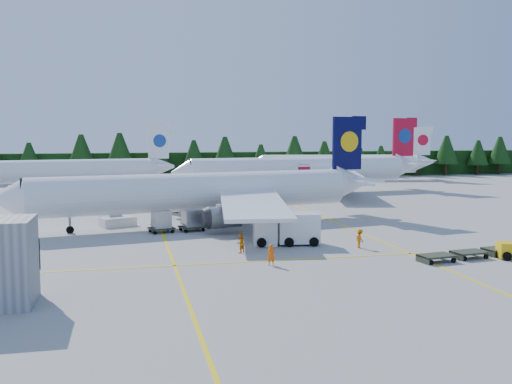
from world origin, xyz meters
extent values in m
plane|color=#9A9B95|center=(0.00, 0.00, 0.00)|extent=(320.00, 320.00, 0.00)
cube|color=yellow|center=(-14.00, 20.00, 0.01)|extent=(0.25, 120.00, 0.01)
cube|color=yellow|center=(6.00, 20.00, 0.01)|extent=(0.25, 120.00, 0.01)
cube|color=yellow|center=(0.00, -6.00, 0.01)|extent=(80.00, 0.25, 0.01)
cube|color=black|center=(0.00, 82.00, 3.00)|extent=(220.00, 4.00, 6.00)
cylinder|color=white|center=(-9.91, 13.37, 3.79)|extent=(35.99, 10.45, 4.21)
cone|color=white|center=(-28.98, 9.96, 3.79)|extent=(3.64, 4.67, 4.21)
cube|color=#070735|center=(9.27, 16.80, 9.06)|extent=(4.00, 1.07, 6.53)
cube|color=white|center=(-8.37, 22.74, 3.16)|extent=(13.02, 16.91, 1.19)
cylinder|color=gray|center=(-9.95, 19.57, 1.69)|extent=(3.91, 2.81, 2.21)
cube|color=white|center=(-5.22, 5.11, 3.16)|extent=(8.42, 16.51, 1.19)
cylinder|color=gray|center=(-7.80, 7.54, 1.69)|extent=(3.91, 2.81, 2.21)
cylinder|color=gray|center=(-23.30, 10.97, 0.90)|extent=(0.25, 0.25, 1.79)
cylinder|color=white|center=(11.50, 44.19, 4.03)|extent=(38.33, 8.60, 4.48)
cone|color=white|center=(-8.98, 41.95, 4.03)|extent=(3.60, 4.79, 4.48)
cube|color=red|center=(32.09, 46.44, 9.63)|extent=(4.27, 0.85, 6.94)
cube|color=white|center=(13.80, 54.02, 3.36)|extent=(13.02, 18.07, 1.27)
cylinder|color=gray|center=(11.91, 50.77, 1.79)|extent=(4.04, 2.75, 2.35)
cube|color=white|center=(15.88, 35.09, 3.36)|extent=(10.00, 17.81, 1.27)
cylinder|color=gray|center=(13.32, 37.85, 1.79)|extent=(4.04, 2.75, 2.35)
cylinder|color=gray|center=(-2.88, 42.61, 0.95)|extent=(0.27, 0.27, 1.90)
cylinder|color=white|center=(-30.13, 56.15, 3.66)|extent=(34.78, 9.42, 4.07)
cube|color=white|center=(-11.55, 59.09, 8.74)|extent=(3.87, 0.96, 6.30)
cylinder|color=white|center=(28.52, 69.48, 3.63)|extent=(34.49, 9.58, 4.03)
cone|color=white|center=(10.21, 72.51, 3.63)|extent=(3.45, 4.44, 4.03)
cube|color=white|center=(46.93, 66.43, 8.67)|extent=(3.84, 0.97, 6.25)
cylinder|color=gray|center=(15.66, 71.61, 0.81)|extent=(0.24, 0.24, 1.61)
cube|color=white|center=(-18.56, 14.82, 0.49)|extent=(4.19, 3.30, 0.97)
cube|color=gray|center=(-19.29, 16.44, 2.04)|extent=(2.74, 3.80, 2.63)
cube|color=gray|center=(-20.01, 18.05, 3.23)|extent=(1.89, 1.62, 0.11)
cube|color=white|center=(-5.16, 0.56, 1.09)|extent=(2.35, 2.35, 2.18)
cube|color=black|center=(-5.16, 0.56, 1.61)|extent=(2.03, 2.20, 0.94)
cube|color=white|center=(-2.07, 0.12, 1.56)|extent=(4.03, 2.79, 2.70)
cube|color=#323829|center=(6.57, -9.30, 0.51)|extent=(2.92, 2.03, 0.16)
cube|color=#323829|center=(9.93, -8.65, 0.51)|extent=(2.92, 2.03, 0.16)
cube|color=#323829|center=(13.29, -8.00, 0.51)|extent=(2.92, 2.03, 0.16)
cube|color=#323829|center=(-14.08, 9.43, 0.45)|extent=(2.88, 2.48, 0.16)
cube|color=#B0B2B5|center=(-14.08, 9.43, 1.41)|extent=(2.11, 2.07, 1.74)
cube|color=#323829|center=(-10.90, 9.68, 0.45)|extent=(2.88, 2.48, 0.16)
cube|color=#B0B2B5|center=(-10.90, 9.68, 1.41)|extent=(2.11, 2.07, 1.74)
imported|color=#FF5F05|center=(-6.64, -7.59, 0.85)|extent=(0.68, 0.51, 1.69)
imported|color=orange|center=(-8.07, -2.41, 0.85)|extent=(1.05, 1.01, 1.71)
imported|color=#D76204|center=(2.81, -2.69, 0.85)|extent=(0.55, 0.75, 1.71)
camera|label=1|loc=(-17.44, -49.79, 10.19)|focal=40.00mm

